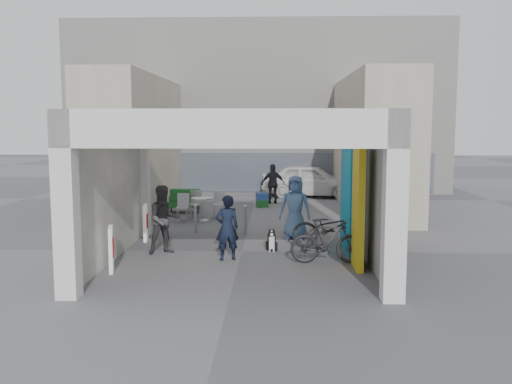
{
  "coord_description": "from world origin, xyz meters",
  "views": [
    {
      "loc": [
        0.84,
        -14.23,
        3.24
      ],
      "look_at": [
        0.33,
        1.0,
        1.41
      ],
      "focal_mm": 40.0,
      "sensor_mm": 36.0,
      "label": 1
    }
  ],
  "objects_px": {
    "border_collie": "(272,242)",
    "man_with_dog": "(227,228)",
    "bicycle_rear": "(328,241)",
    "white_van": "(311,180)",
    "produce_stand": "(184,203)",
    "man_back_turned": "(164,220)",
    "man_crates": "(273,184)",
    "man_elderly": "(295,207)",
    "cafe_set": "(200,210)",
    "bicycle_front": "(330,228)"
  },
  "relations": [
    {
      "from": "man_back_turned",
      "to": "produce_stand",
      "type": "bearing_deg",
      "value": 68.46
    },
    {
      "from": "border_collie",
      "to": "bicycle_rear",
      "type": "xyz_separation_m",
      "value": [
        1.31,
        -1.22,
        0.28
      ]
    },
    {
      "from": "man_elderly",
      "to": "bicycle_rear",
      "type": "distance_m",
      "value": 2.93
    },
    {
      "from": "border_collie",
      "to": "bicycle_front",
      "type": "relative_size",
      "value": 0.3
    },
    {
      "from": "cafe_set",
      "to": "man_back_turned",
      "type": "height_order",
      "value": "man_back_turned"
    },
    {
      "from": "man_back_turned",
      "to": "bicycle_rear",
      "type": "xyz_separation_m",
      "value": [
        3.99,
        -0.88,
        -0.34
      ]
    },
    {
      "from": "bicycle_front",
      "to": "white_van",
      "type": "height_order",
      "value": "white_van"
    },
    {
      "from": "man_back_turned",
      "to": "bicycle_front",
      "type": "xyz_separation_m",
      "value": [
        4.22,
        0.83,
        -0.33
      ]
    },
    {
      "from": "man_back_turned",
      "to": "bicycle_front",
      "type": "bearing_deg",
      "value": -15.24
    },
    {
      "from": "man_with_dog",
      "to": "white_van",
      "type": "xyz_separation_m",
      "value": [
        2.73,
        11.96,
        -0.05
      ]
    },
    {
      "from": "border_collie",
      "to": "bicycle_rear",
      "type": "distance_m",
      "value": 1.81
    },
    {
      "from": "man_with_dog",
      "to": "bicycle_front",
      "type": "xyz_separation_m",
      "value": [
        2.59,
        1.48,
        -0.26
      ]
    },
    {
      "from": "bicycle_rear",
      "to": "white_van",
      "type": "relative_size",
      "value": 0.41
    },
    {
      "from": "man_with_dog",
      "to": "man_elderly",
      "type": "xyz_separation_m",
      "value": [
        1.7,
        2.6,
        0.12
      ]
    },
    {
      "from": "produce_stand",
      "to": "man_elderly",
      "type": "height_order",
      "value": "man_elderly"
    },
    {
      "from": "white_van",
      "to": "bicycle_front",
      "type": "bearing_deg",
      "value": -169.84
    },
    {
      "from": "man_crates",
      "to": "man_elderly",
      "type": "bearing_deg",
      "value": 88.59
    },
    {
      "from": "produce_stand",
      "to": "man_back_turned",
      "type": "relative_size",
      "value": 0.75
    },
    {
      "from": "bicycle_front",
      "to": "produce_stand",
      "type": "bearing_deg",
      "value": 40.31
    },
    {
      "from": "white_van",
      "to": "border_collie",
      "type": "bearing_deg",
      "value": -177.77
    },
    {
      "from": "cafe_set",
      "to": "man_with_dog",
      "type": "relative_size",
      "value": 0.98
    },
    {
      "from": "cafe_set",
      "to": "border_collie",
      "type": "distance_m",
      "value": 5.41
    },
    {
      "from": "man_crates",
      "to": "white_van",
      "type": "relative_size",
      "value": 0.38
    },
    {
      "from": "man_with_dog",
      "to": "man_back_turned",
      "type": "distance_m",
      "value": 1.75
    },
    {
      "from": "man_back_turned",
      "to": "man_crates",
      "type": "bearing_deg",
      "value": 47.27
    },
    {
      "from": "produce_stand",
      "to": "man_back_turned",
      "type": "bearing_deg",
      "value": -103.19
    },
    {
      "from": "border_collie",
      "to": "man_with_dog",
      "type": "relative_size",
      "value": 0.39
    },
    {
      "from": "man_with_dog",
      "to": "bicycle_front",
      "type": "height_order",
      "value": "man_with_dog"
    },
    {
      "from": "cafe_set",
      "to": "white_van",
      "type": "distance_m",
      "value": 7.45
    },
    {
      "from": "produce_stand",
      "to": "bicycle_front",
      "type": "xyz_separation_m",
      "value": [
        4.77,
        -5.77,
        0.19
      ]
    },
    {
      "from": "border_collie",
      "to": "man_with_dog",
      "type": "distance_m",
      "value": 1.55
    },
    {
      "from": "man_elderly",
      "to": "bicycle_front",
      "type": "relative_size",
      "value": 0.9
    },
    {
      "from": "produce_stand",
      "to": "man_crates",
      "type": "height_order",
      "value": "man_crates"
    },
    {
      "from": "produce_stand",
      "to": "cafe_set",
      "type": "bearing_deg",
      "value": -80.74
    },
    {
      "from": "man_back_turned",
      "to": "white_van",
      "type": "bearing_deg",
      "value": 42.6
    },
    {
      "from": "man_crates",
      "to": "bicycle_rear",
      "type": "distance_m",
      "value": 10.08
    },
    {
      "from": "man_elderly",
      "to": "bicycle_front",
      "type": "bearing_deg",
      "value": -41.47
    },
    {
      "from": "cafe_set",
      "to": "white_van",
      "type": "relative_size",
      "value": 0.36
    },
    {
      "from": "bicycle_rear",
      "to": "man_elderly",
      "type": "bearing_deg",
      "value": 12.33
    },
    {
      "from": "produce_stand",
      "to": "man_with_dog",
      "type": "relative_size",
      "value": 0.82
    },
    {
      "from": "border_collie",
      "to": "white_van",
      "type": "bearing_deg",
      "value": 63.89
    },
    {
      "from": "man_with_dog",
      "to": "bicycle_rear",
      "type": "relative_size",
      "value": 0.9
    },
    {
      "from": "cafe_set",
      "to": "bicycle_front",
      "type": "distance_m",
      "value": 5.91
    },
    {
      "from": "man_crates",
      "to": "bicycle_rear",
      "type": "relative_size",
      "value": 0.93
    },
    {
      "from": "produce_stand",
      "to": "white_van",
      "type": "height_order",
      "value": "white_van"
    },
    {
      "from": "man_back_turned",
      "to": "man_crates",
      "type": "xyz_separation_m",
      "value": [
        2.68,
        9.11,
        -0.05
      ]
    },
    {
      "from": "man_elderly",
      "to": "cafe_set",
      "type": "bearing_deg",
      "value": 144.49
    },
    {
      "from": "white_van",
      "to": "man_back_turned",
      "type": "bearing_deg",
      "value": 169.84
    },
    {
      "from": "man_elderly",
      "to": "produce_stand",
      "type": "bearing_deg",
      "value": 139.92
    },
    {
      "from": "border_collie",
      "to": "man_elderly",
      "type": "xyz_separation_m",
      "value": [
        0.64,
        1.61,
        0.66
      ]
    }
  ]
}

